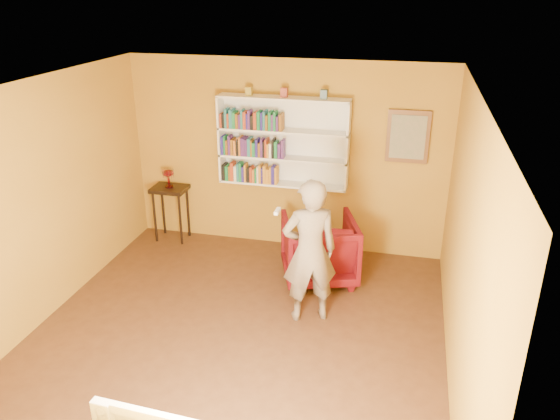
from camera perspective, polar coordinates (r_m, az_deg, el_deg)
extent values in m
cube|color=#452816|center=(6.18, -4.89, -13.95)|extent=(5.30, 5.80, 0.12)
cube|color=#A8771F|center=(7.72, 0.61, 5.66)|extent=(5.30, 0.04, 2.70)
cube|color=#A8771F|center=(3.54, -19.20, -18.76)|extent=(5.30, 0.04, 2.70)
cube|color=#A8771F|center=(6.51, -24.66, 0.16)|extent=(0.04, 5.80, 2.70)
cube|color=#A8771F|center=(5.23, 18.97, -4.34)|extent=(0.04, 5.80, 2.70)
cube|color=silver|center=(5.03, -5.96, 12.42)|extent=(5.30, 5.80, 0.06)
cube|color=white|center=(7.61, 0.55, 7.37)|extent=(1.80, 0.03, 1.20)
cube|color=white|center=(7.74, -6.12, 7.49)|extent=(0.03, 0.28, 1.20)
cube|color=white|center=(7.35, 7.10, 6.62)|extent=(0.03, 0.28, 1.20)
cube|color=white|center=(7.68, 0.31, 2.80)|extent=(1.80, 0.28, 0.03)
cube|color=white|center=(7.55, 0.32, 5.51)|extent=(1.80, 0.28, 0.03)
cube|color=white|center=(7.45, 0.33, 8.30)|extent=(1.80, 0.28, 0.03)
cube|color=white|center=(7.35, 0.33, 11.62)|extent=(1.80, 0.28, 0.03)
cube|color=black|center=(7.82, -5.76, 4.04)|extent=(0.04, 0.17, 0.23)
cube|color=#1B7A3F|center=(7.81, -5.42, 3.98)|extent=(0.04, 0.19, 0.21)
cube|color=brown|center=(7.78, -5.18, 3.91)|extent=(0.03, 0.14, 0.21)
cube|color=#A53919|center=(7.76, -4.91, 4.10)|extent=(0.04, 0.15, 0.27)
cube|color=white|center=(7.76, -4.57, 3.93)|extent=(0.03, 0.17, 0.22)
cube|color=#237281|center=(7.75, -4.29, 4.05)|extent=(0.03, 0.17, 0.26)
cube|color=#1B7A3F|center=(7.73, -4.05, 4.02)|extent=(0.03, 0.15, 0.26)
cube|color=navy|center=(7.72, -3.80, 3.84)|extent=(0.03, 0.15, 0.22)
cube|color=orange|center=(7.70, -3.56, 3.94)|extent=(0.03, 0.14, 0.26)
cube|color=black|center=(7.70, -3.26, 3.74)|extent=(0.04, 0.15, 0.20)
cube|color=#A53919|center=(7.69, -2.95, 3.78)|extent=(0.03, 0.15, 0.22)
cube|color=#C56F27|center=(7.69, -2.67, 3.70)|extent=(0.03, 0.16, 0.20)
cube|color=#1B7A3F|center=(7.69, -2.42, 3.74)|extent=(0.02, 0.18, 0.21)
cube|color=white|center=(7.66, -2.24, 3.78)|extent=(0.02, 0.14, 0.24)
cube|color=orange|center=(7.66, -2.00, 3.86)|extent=(0.03, 0.16, 0.26)
cube|color=navy|center=(7.65, -1.78, 3.72)|extent=(0.02, 0.16, 0.22)
cube|color=orange|center=(7.63, -1.53, 3.81)|extent=(0.04, 0.15, 0.26)
cube|color=orange|center=(7.65, -1.17, 3.66)|extent=(0.04, 0.18, 0.21)
cube|color=orange|center=(7.63, -0.90, 3.74)|extent=(0.02, 0.18, 0.24)
cube|color=navy|center=(7.60, -0.65, 3.73)|extent=(0.04, 0.14, 0.26)
cube|color=orange|center=(7.59, -0.36, 3.67)|extent=(0.03, 0.14, 0.25)
cube|color=navy|center=(7.70, -5.90, 6.83)|extent=(0.03, 0.18, 0.25)
cube|color=#1B7A3F|center=(7.68, -5.70, 6.80)|extent=(0.02, 0.14, 0.26)
cube|color=brown|center=(7.68, -5.45, 6.61)|extent=(0.03, 0.16, 0.21)
cube|color=#4B246E|center=(7.66, -5.19, 6.81)|extent=(0.03, 0.16, 0.27)
cube|color=brown|center=(7.66, -4.89, 6.65)|extent=(0.03, 0.17, 0.22)
cube|color=#C56F27|center=(7.64, -4.62, 6.58)|extent=(0.03, 0.16, 0.21)
cube|color=black|center=(7.63, -4.38, 6.56)|extent=(0.03, 0.14, 0.21)
cube|color=#C56F27|center=(7.63, -4.10, 6.75)|extent=(0.02, 0.18, 0.26)
cube|color=#4B246E|center=(7.62, -3.85, 6.70)|extent=(0.03, 0.18, 0.25)
cube|color=#4B246E|center=(7.61, -3.61, 6.68)|extent=(0.02, 0.19, 0.25)
cube|color=#4B246E|center=(7.60, -3.40, 6.62)|extent=(0.03, 0.18, 0.24)
cube|color=#237281|center=(7.59, -3.12, 6.66)|extent=(0.04, 0.18, 0.25)
cube|color=brown|center=(7.57, -2.92, 6.53)|extent=(0.02, 0.14, 0.23)
cube|color=#1B7A3F|center=(7.57, -2.64, 6.41)|extent=(0.04, 0.17, 0.20)
cube|color=navy|center=(7.55, -2.34, 6.57)|extent=(0.03, 0.16, 0.25)
cube|color=brown|center=(7.55, -2.07, 6.38)|extent=(0.03, 0.16, 0.20)
cube|color=#4B246E|center=(7.52, -1.85, 6.55)|extent=(0.03, 0.14, 0.25)
cube|color=black|center=(7.52, -1.62, 6.41)|extent=(0.02, 0.15, 0.22)
cube|color=#A53919|center=(7.53, -1.37, 6.55)|extent=(0.03, 0.18, 0.25)
cube|color=orange|center=(7.52, -1.19, 6.29)|extent=(0.02, 0.15, 0.19)
cube|color=white|center=(7.51, -0.91, 6.31)|extent=(0.04, 0.16, 0.20)
cube|color=black|center=(7.49, -0.64, 6.51)|extent=(0.03, 0.16, 0.26)
cube|color=#1B7A3F|center=(7.48, -0.35, 6.36)|extent=(0.04, 0.14, 0.23)
cube|color=#4B246E|center=(7.48, 0.02, 6.27)|extent=(0.04, 0.16, 0.21)
cube|color=#4B246E|center=(7.46, 0.34, 6.42)|extent=(0.03, 0.15, 0.26)
cube|color=#A53919|center=(7.61, -6.05, 9.34)|extent=(0.03, 0.16, 0.19)
cube|color=black|center=(7.59, -5.83, 9.35)|extent=(0.04, 0.14, 0.20)
cube|color=#237281|center=(7.58, -5.55, 9.58)|extent=(0.03, 0.17, 0.26)
cube|color=#A53919|center=(7.58, -5.32, 9.33)|extent=(0.02, 0.17, 0.20)
cube|color=#237281|center=(7.57, -5.02, 9.54)|extent=(0.04, 0.18, 0.25)
cube|color=#1B7A3F|center=(7.55, -4.70, 9.41)|extent=(0.04, 0.17, 0.22)
cube|color=brown|center=(7.54, -4.41, 9.32)|extent=(0.03, 0.16, 0.21)
cube|color=#4B246E|center=(7.54, -4.11, 9.28)|extent=(0.03, 0.18, 0.19)
cube|color=#237281|center=(7.51, -3.90, 9.47)|extent=(0.03, 0.15, 0.26)
cube|color=#A53919|center=(7.50, -3.60, 9.39)|extent=(0.04, 0.16, 0.24)
cube|color=navy|center=(7.51, -3.31, 9.32)|extent=(0.02, 0.19, 0.21)
cube|color=#4B246E|center=(7.48, -3.14, 9.45)|extent=(0.03, 0.15, 0.26)
cube|color=black|center=(7.47, -2.86, 9.18)|extent=(0.04, 0.14, 0.19)
cube|color=#A53919|center=(7.46, -2.51, 9.34)|extent=(0.04, 0.15, 0.24)
cube|color=#1B7A3F|center=(7.45, -2.13, 9.38)|extent=(0.04, 0.17, 0.25)
cube|color=navy|center=(7.45, -1.81, 9.32)|extent=(0.03, 0.18, 0.24)
cube|color=#237281|center=(7.44, -1.53, 9.40)|extent=(0.03, 0.19, 0.26)
cube|color=brown|center=(7.43, -1.28, 9.17)|extent=(0.03, 0.18, 0.20)
cube|color=#1B7A3F|center=(7.42, -0.96, 9.34)|extent=(0.04, 0.19, 0.25)
cube|color=#4B246E|center=(7.41, -0.69, 9.20)|extent=(0.03, 0.18, 0.22)
cube|color=#1B7A3F|center=(7.39, -0.46, 9.32)|extent=(0.03, 0.17, 0.26)
cube|color=#4B246E|center=(7.39, -0.19, 9.08)|extent=(0.03, 0.16, 0.20)
cube|color=brown|center=(7.39, 0.16, 9.17)|extent=(0.04, 0.18, 0.22)
cube|color=#A4922E|center=(7.46, -3.27, 12.29)|extent=(0.08, 0.08, 0.11)
cube|color=#9D4034|center=(7.33, 0.45, 12.18)|extent=(0.09, 0.09, 0.12)
cube|color=slate|center=(7.23, 4.61, 11.96)|extent=(0.09, 0.09, 0.12)
cube|color=brown|center=(7.38, 13.22, 7.47)|extent=(0.55, 0.04, 0.70)
cube|color=gray|center=(7.35, 13.22, 7.42)|extent=(0.45, 0.02, 0.58)
cylinder|color=black|center=(8.30, -12.95, -0.76)|extent=(0.04, 0.04, 0.78)
cylinder|color=black|center=(8.14, -10.37, -1.03)|extent=(0.04, 0.04, 0.78)
cylinder|color=black|center=(8.55, -12.10, 0.01)|extent=(0.04, 0.04, 0.78)
cylinder|color=black|center=(8.39, -9.58, -0.24)|extent=(0.04, 0.04, 0.78)
cube|color=black|center=(8.19, -11.48, 2.18)|extent=(0.51, 0.39, 0.06)
cylinder|color=maroon|center=(8.18, -11.50, 2.43)|extent=(0.11, 0.11, 0.02)
cylinder|color=maroon|center=(8.15, -11.54, 2.98)|extent=(0.03, 0.03, 0.15)
ellipsoid|color=maroon|center=(8.11, -11.61, 3.80)|extent=(0.16, 0.16, 0.10)
cylinder|color=beige|center=(8.08, -11.10, 3.72)|extent=(0.01, 0.01, 0.11)
cylinder|color=beige|center=(8.12, -11.06, 3.81)|extent=(0.01, 0.01, 0.11)
cylinder|color=beige|center=(8.15, -11.16, 3.89)|extent=(0.01, 0.01, 0.11)
cylinder|color=beige|center=(8.18, -11.38, 3.93)|extent=(0.01, 0.01, 0.11)
cylinder|color=beige|center=(8.18, -11.66, 3.93)|extent=(0.01, 0.01, 0.11)
cylinder|color=beige|center=(8.17, -11.93, 3.88)|extent=(0.01, 0.01, 0.11)
cylinder|color=beige|center=(8.14, -12.11, 3.79)|extent=(0.01, 0.01, 0.11)
cylinder|color=beige|center=(8.11, -12.16, 3.70)|extent=(0.01, 0.01, 0.11)
cylinder|color=beige|center=(8.07, -12.06, 3.62)|extent=(0.01, 0.01, 0.11)
cylinder|color=beige|center=(8.04, -11.84, 3.58)|extent=(0.01, 0.01, 0.11)
cylinder|color=beige|center=(8.04, -11.55, 3.58)|extent=(0.01, 0.01, 0.11)
cylinder|color=beige|center=(8.05, -11.28, 3.64)|extent=(0.01, 0.01, 0.11)
imported|color=#4A050E|center=(7.10, 4.12, -4.08)|extent=(1.16, 1.18, 0.85)
imported|color=#776857|center=(6.08, 3.12, -4.36)|extent=(0.73, 0.62, 1.70)
cube|color=white|center=(5.70, -0.28, -0.12)|extent=(0.04, 0.15, 0.04)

